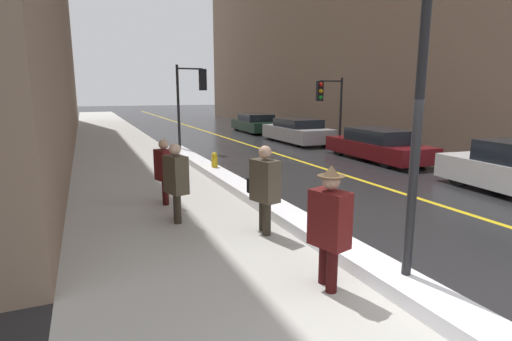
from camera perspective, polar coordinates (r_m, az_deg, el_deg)
ground_plane at (r=5.37m, az=22.41°, el=-18.53°), size 160.00×160.00×0.00m
sidewalk_slab at (r=18.42m, az=-18.37°, el=2.49°), size 4.00×80.00×0.01m
road_centre_stripe at (r=19.83m, az=-0.82°, el=3.62°), size 0.16×80.00×0.00m
snow_bank_curb at (r=10.77m, az=-2.68°, el=-2.19°), size 0.61×16.12×0.22m
lamp_post at (r=5.31m, az=22.31°, el=9.44°), size 0.28×0.28×4.09m
traffic_light_near at (r=17.60m, az=-8.93°, el=11.30°), size 1.31×0.32×3.72m
traffic_light_far at (r=18.92m, az=10.16°, el=10.16°), size 1.31×0.33×3.25m
pedestrian_in_fedora at (r=5.32m, az=10.46°, el=-7.35°), size 0.44×0.58×1.68m
pedestrian_trailing at (r=7.29m, az=1.23°, el=-2.15°), size 0.45×0.77×1.65m
pedestrian_in_glasses at (r=8.09m, az=-11.35°, el=-1.19°), size 0.44×0.59×1.61m
pedestrian_nearside at (r=9.48m, az=-12.95°, el=0.26°), size 0.42×0.56×1.53m
parked_car_maroon at (r=16.11m, az=16.99°, el=3.47°), size 1.93×4.92×1.22m
parked_car_silver at (r=20.95m, az=5.88°, el=5.60°), size 1.87×4.68×1.24m
parked_car_dark_green at (r=26.46m, az=-0.10°, el=6.73°), size 2.04×4.68×1.20m
fire_hydrant at (r=12.90m, az=-5.94°, el=1.05°), size 0.20×0.20×0.70m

